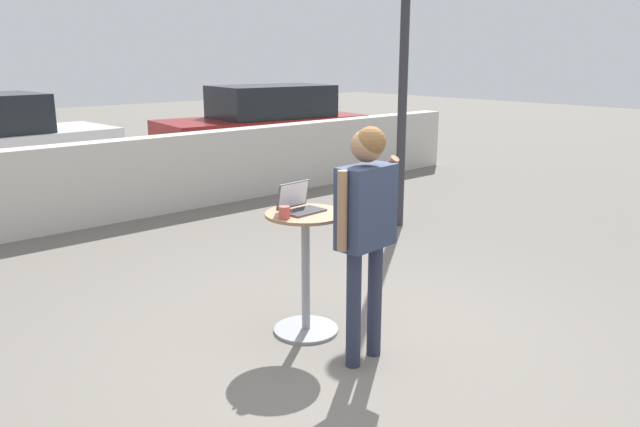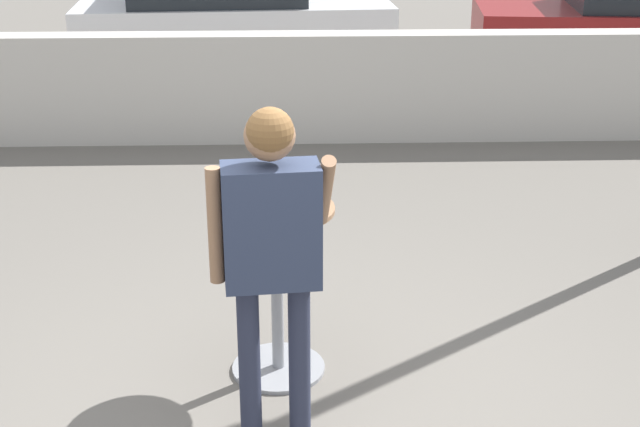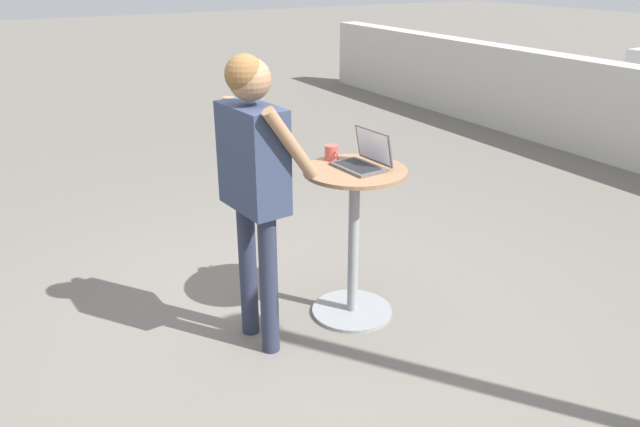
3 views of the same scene
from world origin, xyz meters
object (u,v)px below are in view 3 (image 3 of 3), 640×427
(standing_person, at_px, (253,166))
(coffee_mug, at_px, (331,153))
(cafe_table, at_px, (354,234))
(laptop, at_px, (364,159))

(standing_person, bearing_deg, coffee_mug, 109.48)
(coffee_mug, relative_size, standing_person, 0.07)
(cafe_table, distance_m, standing_person, 0.89)
(laptop, distance_m, standing_person, 0.75)
(cafe_table, relative_size, laptop, 2.95)
(laptop, relative_size, standing_person, 0.20)
(coffee_mug, distance_m, standing_person, 0.70)
(cafe_table, xyz_separation_m, laptop, (-0.00, 0.07, 0.50))
(laptop, bearing_deg, cafe_table, -86.75)
(laptop, xyz_separation_m, standing_person, (-0.00, -0.75, 0.07))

